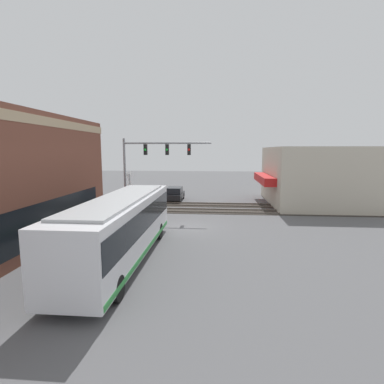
{
  "coord_description": "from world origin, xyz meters",
  "views": [
    {
      "loc": [
        -21.19,
        -2.02,
        5.59
      ],
      "look_at": [
        2.61,
        0.05,
        2.26
      ],
      "focal_mm": 28.0,
      "sensor_mm": 36.0,
      "label": 1
    }
  ],
  "objects": [
    {
      "name": "ground_plane",
      "position": [
        0.0,
        0.0,
        0.0
      ],
      "size": [
        120.0,
        120.0,
        0.0
      ],
      "primitive_type": "plane",
      "color": "#565659"
    },
    {
      "name": "shop_building",
      "position": [
        11.04,
        -12.36,
        2.96
      ],
      "size": [
        11.77,
        10.99,
        5.93
      ],
      "color": "beige",
      "rests_on": "ground"
    },
    {
      "name": "city_bus",
      "position": [
        -6.79,
        2.8,
        1.82
      ],
      "size": [
        11.96,
        2.59,
        3.29
      ],
      "color": "silver",
      "rests_on": "ground"
    },
    {
      "name": "traffic_signal_gantry",
      "position": [
        3.98,
        3.68,
        4.91
      ],
      "size": [
        0.42,
        7.54,
        6.61
      ],
      "color": "gray",
      "rests_on": "ground"
    },
    {
      "name": "crossing_signal",
      "position": [
        3.64,
        5.51,
        2.3
      ],
      "size": [
        1.41,
        1.18,
        3.81
      ],
      "color": "gray",
      "rests_on": "ground"
    },
    {
      "name": "rail_track_near",
      "position": [
        6.0,
        0.0,
        0.03
      ],
      "size": [
        2.6,
        60.0,
        0.15
      ],
      "color": "#332D28",
      "rests_on": "ground"
    },
    {
      "name": "rail_track_far",
      "position": [
        9.2,
        0.0,
        0.03
      ],
      "size": [
        2.6,
        60.0,
        0.15
      ],
      "color": "#332D28",
      "rests_on": "ground"
    },
    {
      "name": "parked_car_black",
      "position": [
        11.8,
        2.8,
        0.7
      ],
      "size": [
        4.22,
        1.82,
        1.51
      ],
      "color": "black",
      "rests_on": "ground"
    }
  ]
}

